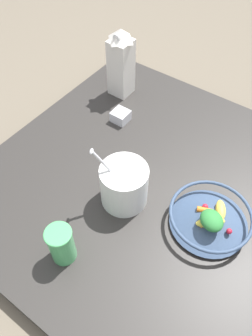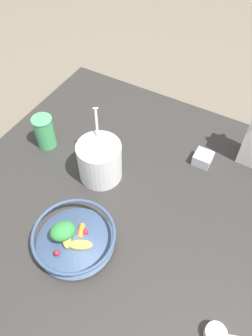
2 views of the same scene
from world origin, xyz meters
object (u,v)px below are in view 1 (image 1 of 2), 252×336
at_px(milk_carton, 121,63).
at_px(drinking_cup, 61,244).
at_px(fruit_bowl, 210,218).
at_px(yogurt_tub, 124,184).
at_px(spice_jar, 121,116).

xyz_separation_m(milk_carton, drinking_cup, (0.29, -0.65, -0.07)).
bearing_deg(drinking_cup, fruit_bowl, 48.89).
height_order(milk_carton, yogurt_tub, milk_carton).
relative_size(milk_carton, drinking_cup, 2.16).
height_order(fruit_bowl, milk_carton, milk_carton).
distance_m(yogurt_tub, spice_jar, 0.35).
height_order(fruit_bowl, spice_jar, fruit_bowl).
relative_size(milk_carton, yogurt_tub, 1.20).
bearing_deg(yogurt_tub, spice_jar, 128.18).
xyz_separation_m(fruit_bowl, yogurt_tub, (-0.25, -0.07, 0.04)).
bearing_deg(spice_jar, milk_carton, 125.48).
bearing_deg(spice_jar, fruit_bowl, -23.83).
distance_m(milk_carton, drinking_cup, 0.71).
distance_m(milk_carton, yogurt_tub, 0.52).
height_order(fruit_bowl, yogurt_tub, yogurt_tub).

